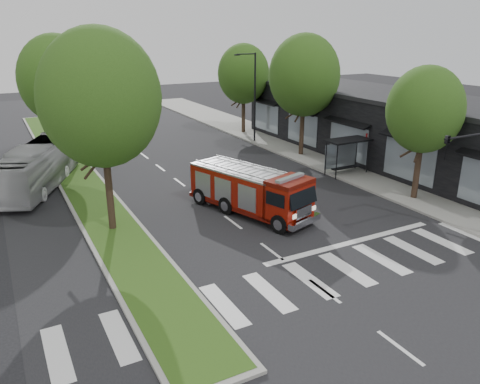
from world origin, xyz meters
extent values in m
plane|color=black|center=(0.00, 0.00, 0.00)|extent=(140.00, 140.00, 0.00)
cube|color=gray|center=(12.50, 10.00, 0.07)|extent=(5.00, 80.00, 0.15)
cube|color=gray|center=(-6.00, 18.00, 0.07)|extent=(3.00, 50.00, 0.14)
cube|color=#264313|center=(-6.00, 18.00, 0.14)|extent=(2.60, 49.50, 0.02)
cube|color=black|center=(17.00, 10.00, 2.50)|extent=(8.00, 30.00, 5.00)
cylinder|color=black|center=(9.80, 7.40, 1.25)|extent=(0.08, 0.08, 2.50)
cylinder|color=black|center=(12.60, 7.40, 1.25)|extent=(0.08, 0.08, 2.50)
cylinder|color=black|center=(9.80, 8.60, 1.25)|extent=(0.08, 0.08, 2.50)
cylinder|color=black|center=(12.60, 8.60, 1.25)|extent=(0.08, 0.08, 2.50)
cube|color=black|center=(11.20, 8.00, 2.55)|extent=(3.20, 1.60, 0.12)
cube|color=#8C99A5|center=(11.20, 8.70, 1.30)|extent=(2.80, 0.04, 1.80)
cube|color=black|center=(11.20, 8.00, 0.55)|extent=(2.40, 0.40, 0.08)
cylinder|color=black|center=(11.50, 2.00, 1.87)|extent=(0.36, 0.36, 3.74)
ellipsoid|color=#1E3E11|center=(11.50, 2.00, 5.53)|extent=(4.40, 4.40, 5.06)
cylinder|color=black|center=(11.50, 14.00, 2.20)|extent=(0.36, 0.36, 4.40)
ellipsoid|color=#1E3E11|center=(11.50, 14.00, 6.50)|extent=(5.60, 5.60, 6.44)
cylinder|color=black|center=(11.50, 24.00, 1.98)|extent=(0.36, 0.36, 3.96)
ellipsoid|color=#1E3E11|center=(11.50, 24.00, 5.85)|extent=(5.00, 5.00, 5.75)
cylinder|color=black|center=(-6.00, 6.00, 2.31)|extent=(0.36, 0.36, 4.62)
ellipsoid|color=#1E3E11|center=(-6.00, 6.00, 6.83)|extent=(5.80, 5.80, 6.67)
cylinder|color=black|center=(-6.00, 20.00, 2.20)|extent=(0.36, 0.36, 4.40)
ellipsoid|color=#1E3E11|center=(-6.00, 20.00, 6.50)|extent=(5.60, 5.60, 6.44)
cylinder|color=black|center=(8.50, -3.50, 5.40)|extent=(4.00, 0.10, 0.10)
imported|color=black|center=(6.70, -3.50, 5.00)|extent=(0.18, 0.22, 1.10)
cylinder|color=black|center=(10.50, 20.00, 4.00)|extent=(0.16, 0.16, 8.00)
cylinder|color=black|center=(9.60, 20.00, 7.90)|extent=(1.80, 0.10, 0.10)
cube|color=black|center=(8.70, 20.00, 7.85)|extent=(0.45, 0.20, 0.12)
cube|color=#510A04|center=(1.50, 4.90, 0.46)|extent=(4.60, 8.07, 0.23)
cube|color=maroon|center=(1.27, 5.61, 1.43)|extent=(4.03, 6.32, 1.84)
cube|color=maroon|center=(2.39, 2.19, 1.43)|extent=(2.71, 2.29, 1.94)
cube|color=#B2B2B7|center=(1.27, 5.61, 2.40)|extent=(4.03, 6.32, 0.11)
cylinder|color=#B2B2B7|center=(0.48, 5.35, 2.58)|extent=(1.81, 5.28, 0.09)
cylinder|color=#B2B2B7|center=(2.06, 5.86, 2.58)|extent=(1.81, 5.28, 0.09)
cube|color=silver|center=(2.72, 1.18, 0.55)|extent=(2.38, 1.05, 0.32)
cube|color=#8C99A5|center=(2.39, 2.19, 2.67)|extent=(2.03, 0.94, 0.17)
cylinder|color=black|center=(1.47, 1.60, 0.51)|extent=(0.62, 1.06, 1.01)
cylinder|color=black|center=(3.48, 2.26, 0.51)|extent=(0.62, 1.06, 1.01)
cylinder|color=black|center=(0.26, 5.28, 0.51)|extent=(0.62, 1.06, 1.01)
cylinder|color=black|center=(2.28, 5.94, 0.51)|extent=(0.62, 1.06, 1.01)
cylinder|color=black|center=(-0.43, 7.38, 0.51)|extent=(0.62, 1.06, 1.01)
cylinder|color=black|center=(1.59, 8.04, 0.51)|extent=(0.62, 1.06, 1.01)
imported|color=#B0B1B5|center=(-8.50, 15.29, 1.45)|extent=(6.55, 10.47, 2.90)
camera|label=1|loc=(-10.69, -16.83, 9.90)|focal=35.00mm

